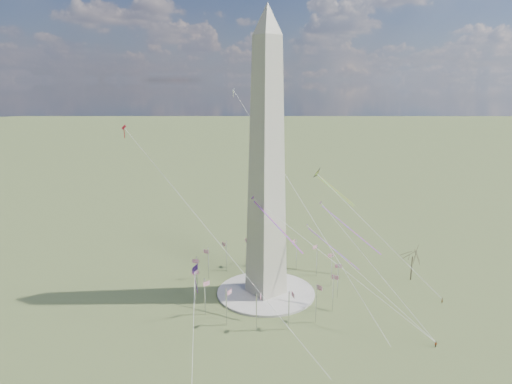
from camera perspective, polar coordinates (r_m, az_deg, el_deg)
ground at (r=172.57m, az=1.24°, el=-12.54°), size 2000.00×2000.00×0.00m
plaza at (r=172.39m, az=1.24°, el=-12.43°), size 36.00×36.00×0.80m
washington_monument at (r=157.27m, az=1.33°, el=3.31°), size 15.56×15.56×100.00m
flagpole_ring at (r=169.46m, az=1.26°, el=-10.34°), size 54.40×54.40×13.00m
tree_near at (r=189.07m, az=19.00°, el=-7.42°), size 8.46×8.46×14.80m
person_east at (r=177.97m, az=22.24°, el=-12.43°), size 0.84×0.71×1.97m
person_centre at (r=151.16m, az=21.56°, el=-17.29°), size 1.13×0.57×1.86m
kite_delta_black at (r=189.95m, az=7.91°, el=2.04°), size 12.01×18.01×15.01m
kite_diamond_purple at (r=150.05m, az=-7.62°, el=-9.82°), size 2.83×3.71×10.81m
kite_streamer_left at (r=160.70m, az=10.54°, el=-3.52°), size 9.49×22.13×15.91m
kite_streamer_mid at (r=152.54m, az=1.67°, el=-3.12°), size 5.15×22.49×15.53m
kite_streamer_right at (r=190.12m, az=8.53°, el=-6.02°), size 10.79×22.09×16.18m
kite_small_red at (r=169.46m, az=-16.18°, el=7.63°), size 1.32×2.14×4.85m
kite_small_white at (r=196.12m, az=-2.85°, el=12.53°), size 1.30×1.86×3.90m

